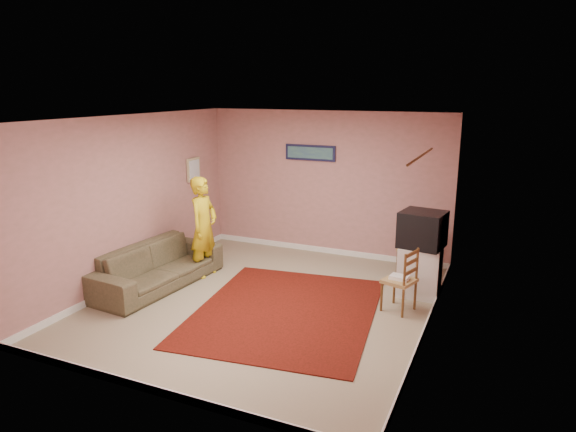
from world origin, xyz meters
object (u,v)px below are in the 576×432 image
at_px(tv_cabinet, 420,271).
at_px(sofa, 157,266).
at_px(chair_b, 400,273).
at_px(person, 204,227).
at_px(chair_a, 412,240).
at_px(crt_tv, 422,229).

bearing_deg(tv_cabinet, sofa, -161.18).
height_order(chair_b, sofa, chair_b).
bearing_deg(tv_cabinet, person, -170.39).
relative_size(tv_cabinet, chair_b, 1.49).
xyz_separation_m(chair_b, sofa, (-3.59, -0.60, -0.22)).
xyz_separation_m(chair_a, person, (-3.08, -1.33, 0.21)).
bearing_deg(chair_b, tv_cabinet, -176.33).
bearing_deg(chair_b, person, -74.91).
relative_size(crt_tv, person, 0.42).
xyz_separation_m(chair_a, sofa, (-3.48, -2.04, -0.28)).
height_order(chair_b, person, person).
distance_m(tv_cabinet, crt_tv, 0.63).
xyz_separation_m(sofa, person, (0.40, 0.71, 0.49)).
bearing_deg(crt_tv, chair_a, 117.91).
xyz_separation_m(crt_tv, chair_b, (-0.16, -0.68, -0.46)).
relative_size(chair_b, person, 0.31).
bearing_deg(crt_tv, person, -161.75).
xyz_separation_m(crt_tv, person, (-3.34, -0.57, -0.19)).
xyz_separation_m(tv_cabinet, chair_b, (-0.16, -0.68, 0.17)).
distance_m(chair_b, sofa, 3.64).
distance_m(sofa, person, 0.95).
xyz_separation_m(chair_b, person, (-3.19, 0.11, 0.27)).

